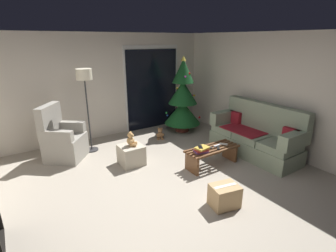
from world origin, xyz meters
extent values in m
plane|color=#9E9384|center=(0.00, 0.00, 0.00)|extent=(7.00, 7.00, 0.00)
cube|color=beige|center=(0.00, 3.06, 1.25)|extent=(5.72, 0.12, 2.50)
cube|color=beige|center=(2.86, 0.00, 1.25)|extent=(0.12, 6.00, 2.50)
cube|color=silver|center=(1.38, 2.99, 1.10)|extent=(1.60, 0.02, 2.20)
cube|color=black|center=(1.38, 2.97, 1.05)|extent=(1.50, 0.02, 2.10)
cube|color=gray|center=(2.25, 0.22, 0.17)|extent=(0.77, 1.91, 0.34)
cube|color=gray|center=(2.23, -0.40, 0.41)|extent=(0.68, 0.60, 0.14)
cube|color=gray|center=(2.23, 0.22, 0.41)|extent=(0.68, 0.60, 0.14)
cube|color=gray|center=(2.23, 0.84, 0.41)|extent=(0.68, 0.60, 0.14)
cube|color=gray|center=(2.55, 0.23, 0.78)|extent=(0.21, 1.90, 0.60)
cube|color=gray|center=(2.26, -0.65, 0.62)|extent=(0.76, 0.21, 0.28)
cube|color=gray|center=(2.24, 1.09, 0.62)|extent=(0.76, 0.21, 0.28)
cube|color=maroon|center=(2.21, 0.47, 0.49)|extent=(0.61, 0.90, 0.02)
cube|color=maroon|center=(2.41, -0.48, 0.62)|extent=(0.12, 0.32, 0.28)
cube|color=maroon|center=(2.41, 0.92, 0.62)|extent=(0.12, 0.32, 0.28)
cube|color=brown|center=(1.17, 0.14, 0.36)|extent=(1.10, 0.05, 0.04)
cube|color=brown|center=(1.17, 0.23, 0.36)|extent=(1.10, 0.05, 0.04)
cube|color=brown|center=(1.17, 0.32, 0.36)|extent=(1.10, 0.05, 0.04)
cube|color=brown|center=(1.17, 0.41, 0.36)|extent=(1.10, 0.05, 0.04)
cube|color=brown|center=(1.17, 0.50, 0.36)|extent=(1.10, 0.05, 0.04)
cube|color=brown|center=(0.68, 0.32, 0.17)|extent=(0.05, 0.36, 0.34)
cube|color=brown|center=(1.66, 0.32, 0.17)|extent=(0.05, 0.36, 0.34)
cube|color=#ADADB2|center=(1.30, 0.33, 0.38)|extent=(0.16, 0.06, 0.02)
cube|color=#333338|center=(1.11, 0.37, 0.38)|extent=(0.10, 0.16, 0.02)
cube|color=black|center=(1.23, 0.23, 0.38)|extent=(0.14, 0.15, 0.02)
cube|color=silver|center=(1.46, 0.32, 0.38)|extent=(0.12, 0.16, 0.02)
cube|color=#6B3D7A|center=(0.85, 0.28, 0.39)|extent=(0.27, 0.22, 0.04)
cube|color=#A32D28|center=(0.85, 0.27, 0.43)|extent=(0.25, 0.16, 0.04)
cube|color=#B79333|center=(0.86, 0.26, 0.47)|extent=(0.27, 0.21, 0.03)
cube|color=black|center=(0.83, 0.28, 0.49)|extent=(0.13, 0.16, 0.01)
cylinder|color=#4C1E19|center=(1.86, 2.24, 0.05)|extent=(0.36, 0.36, 0.10)
cylinder|color=brown|center=(1.86, 2.24, 0.16)|extent=(0.08, 0.08, 0.12)
cone|color=#14471E|center=(1.86, 2.24, 0.52)|extent=(0.94, 0.94, 0.59)
cone|color=#14471E|center=(1.86, 2.24, 1.05)|extent=(0.75, 0.75, 0.59)
cone|color=#14471E|center=(1.86, 2.24, 1.59)|extent=(0.55, 0.55, 0.59)
sphere|color=red|center=(1.94, 2.10, 1.54)|extent=(0.06, 0.06, 0.06)
sphere|color=#1E8C33|center=(1.96, 2.11, 1.52)|extent=(0.06, 0.06, 0.06)
sphere|color=#B233A5|center=(2.18, 2.25, 0.93)|extent=(0.06, 0.06, 0.06)
sphere|color=white|center=(1.99, 2.51, 1.03)|extent=(0.06, 0.06, 0.06)
sphere|color=blue|center=(1.65, 2.65, 0.37)|extent=(0.06, 0.06, 0.06)
sphere|color=#B233A5|center=(1.80, 2.07, 1.47)|extent=(0.06, 0.06, 0.06)
sphere|color=red|center=(2.05, 2.34, 1.36)|extent=(0.06, 0.06, 0.06)
sphere|color=red|center=(2.22, 1.97, 0.38)|extent=(0.06, 0.06, 0.06)
sphere|color=#1E8C33|center=(1.55, 2.53, 0.48)|extent=(0.06, 0.06, 0.06)
sphere|color=gold|center=(1.87, 2.51, 1.11)|extent=(0.06, 0.06, 0.06)
sphere|color=white|center=(2.09, 2.57, 0.59)|extent=(0.06, 0.06, 0.06)
sphere|color=gold|center=(2.16, 2.14, 0.95)|extent=(0.06, 0.06, 0.06)
sphere|color=white|center=(2.01, 2.63, 0.51)|extent=(0.06, 0.06, 0.06)
sphere|color=blue|center=(1.93, 2.47, 1.24)|extent=(0.06, 0.06, 0.06)
cone|color=#EAD14C|center=(1.86, 2.24, 1.90)|extent=(0.14, 0.14, 0.12)
cube|color=gray|center=(-1.12, 2.19, 0.16)|extent=(0.96, 0.96, 0.31)
cube|color=gray|center=(-1.12, 2.19, 0.40)|extent=(0.96, 0.96, 0.18)
cube|color=gray|center=(-1.33, 2.36, 0.81)|extent=(0.55, 0.63, 0.64)
cube|color=gray|center=(-0.93, 2.39, 0.60)|extent=(0.54, 0.47, 0.22)
cube|color=gray|center=(-1.28, 1.96, 0.60)|extent=(0.54, 0.47, 0.22)
cylinder|color=#2D2D30|center=(-0.57, 2.31, 0.01)|extent=(0.28, 0.28, 0.02)
cylinder|color=#2D2D30|center=(-0.57, 2.31, 0.80)|extent=(0.03, 0.03, 1.55)
cylinder|color=beige|center=(-0.57, 2.31, 1.67)|extent=(0.32, 0.32, 0.22)
cube|color=#B2A893|center=(-0.11, 1.23, 0.20)|extent=(0.44, 0.44, 0.39)
cylinder|color=tan|center=(-0.04, 1.24, 0.42)|extent=(0.13, 0.12, 0.06)
cylinder|color=tan|center=(-0.09, 1.16, 0.42)|extent=(0.13, 0.12, 0.06)
sphere|color=tan|center=(-0.11, 1.23, 0.49)|extent=(0.15, 0.15, 0.15)
sphere|color=tan|center=(-0.11, 1.23, 0.61)|extent=(0.11, 0.11, 0.11)
sphere|color=tan|center=(-0.07, 1.20, 0.60)|extent=(0.04, 0.04, 0.04)
sphere|color=tan|center=(-0.09, 1.26, 0.66)|extent=(0.04, 0.04, 0.04)
sphere|color=tan|center=(-0.14, 1.20, 0.66)|extent=(0.04, 0.04, 0.04)
sphere|color=tan|center=(-0.06, 1.28, 0.50)|extent=(0.06, 0.06, 0.06)
sphere|color=tan|center=(-0.14, 1.16, 0.50)|extent=(0.06, 0.06, 0.06)
cylinder|color=brown|center=(1.08, 2.00, 0.03)|extent=(0.11, 0.13, 0.06)
cylinder|color=brown|center=(1.00, 2.05, 0.03)|extent=(0.11, 0.13, 0.06)
sphere|color=brown|center=(1.07, 2.08, 0.10)|extent=(0.15, 0.15, 0.15)
sphere|color=brown|center=(1.07, 2.08, 0.22)|extent=(0.11, 0.11, 0.11)
sphere|color=#A37A51|center=(1.04, 2.03, 0.21)|extent=(0.04, 0.04, 0.04)
sphere|color=brown|center=(1.10, 2.06, 0.27)|extent=(0.04, 0.04, 0.04)
sphere|color=brown|center=(1.04, 2.10, 0.27)|extent=(0.04, 0.04, 0.04)
sphere|color=brown|center=(1.12, 2.03, 0.11)|extent=(0.06, 0.06, 0.06)
sphere|color=brown|center=(1.00, 2.09, 0.11)|extent=(0.06, 0.06, 0.06)
cube|color=tan|center=(0.45, -0.73, 0.17)|extent=(0.46, 0.39, 0.34)
cube|color=beige|center=(0.45, -0.73, 0.34)|extent=(0.37, 0.13, 0.00)
camera|label=1|loc=(-1.99, -2.96, 2.35)|focal=27.22mm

